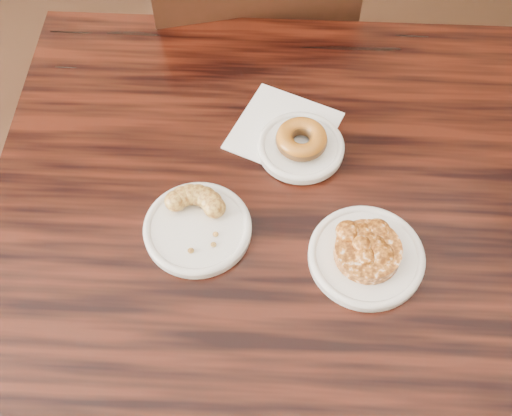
{
  "coord_description": "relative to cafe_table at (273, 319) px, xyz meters",
  "views": [
    {
      "loc": [
        -0.03,
        -0.31,
        1.6
      ],
      "look_at": [
        0.04,
        0.19,
        0.8
      ],
      "focal_mm": 45.0,
      "sensor_mm": 36.0,
      "label": 1
    }
  ],
  "objects": [
    {
      "name": "cafe_table",
      "position": [
        0.0,
        0.0,
        0.0
      ],
      "size": [
        1.1,
        1.1,
        0.75
      ],
      "primitive_type": "cube",
      "rotation": [
        0.0,
        0.0,
        -0.2
      ],
      "color": "black",
      "rests_on": "floor"
    },
    {
      "name": "chair_far",
      "position": [
        0.04,
        0.67,
        0.08
      ],
      "size": [
        0.47,
        0.47,
        0.9
      ],
      "primitive_type": null,
      "rotation": [
        0.0,
        0.0,
        3.19
      ],
      "color": "black",
      "rests_on": "floor"
    },
    {
      "name": "napkin",
      "position": [
        0.04,
        0.18,
        0.38
      ],
      "size": [
        0.22,
        0.22,
        0.0
      ],
      "primitive_type": "cube",
      "rotation": [
        0.0,
        0.0,
        -0.6
      ],
      "color": "white",
      "rests_on": "cafe_table"
    },
    {
      "name": "plate_donut",
      "position": [
        0.06,
        0.14,
        0.38
      ],
      "size": [
        0.14,
        0.14,
        0.01
      ],
      "primitive_type": "cylinder",
      "color": "white",
      "rests_on": "napkin"
    },
    {
      "name": "plate_cruller",
      "position": [
        -0.12,
        0.01,
        0.38
      ],
      "size": [
        0.17,
        0.17,
        0.01
      ],
      "primitive_type": "cylinder",
      "color": "silver",
      "rests_on": "cafe_table"
    },
    {
      "name": "plate_fritter",
      "position": [
        0.12,
        -0.08,
        0.38
      ],
      "size": [
        0.17,
        0.17,
        0.01
      ],
      "primitive_type": "cylinder",
      "color": "white",
      "rests_on": "cafe_table"
    },
    {
      "name": "glazed_donut",
      "position": [
        0.06,
        0.14,
        0.41
      ],
      "size": [
        0.08,
        0.08,
        0.03
      ],
      "primitive_type": "torus",
      "color": "#954D15",
      "rests_on": "plate_donut"
    },
    {
      "name": "apple_fritter",
      "position": [
        0.12,
        -0.08,
        0.4
      ],
      "size": [
        0.14,
        0.14,
        0.03
      ],
      "primitive_type": null,
      "color": "#492007",
      "rests_on": "plate_fritter"
    },
    {
      "name": "cruller_fragment",
      "position": [
        -0.12,
        0.01,
        0.4
      ],
      "size": [
        0.12,
        0.12,
        0.03
      ],
      "primitive_type": null,
      "color": "brown",
      "rests_on": "plate_cruller"
    }
  ]
}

